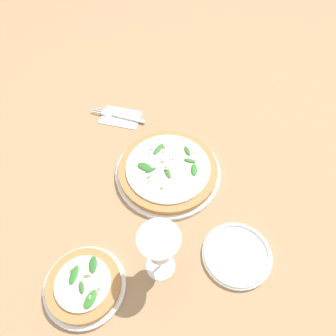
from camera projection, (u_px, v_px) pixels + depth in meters
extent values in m
plane|color=#9E7A56|center=(153.00, 178.00, 0.96)|extent=(6.00, 6.00, 0.00)
cylinder|color=white|center=(168.00, 173.00, 0.96)|extent=(0.31, 0.31, 0.01)
cylinder|color=#AD7542|center=(168.00, 170.00, 0.95)|extent=(0.29, 0.29, 0.02)
cylinder|color=silver|center=(168.00, 167.00, 0.94)|extent=(0.24, 0.24, 0.01)
ellipsoid|color=#2B6A26|center=(144.00, 168.00, 0.93)|extent=(0.05, 0.03, 0.01)
ellipsoid|color=#2A682C|center=(151.00, 169.00, 0.93)|extent=(0.03, 0.03, 0.01)
ellipsoid|color=#306A2C|center=(167.00, 172.00, 0.93)|extent=(0.04, 0.04, 0.01)
ellipsoid|color=#31702C|center=(158.00, 149.00, 0.97)|extent=(0.02, 0.05, 0.01)
ellipsoid|color=#2B7427|center=(194.00, 170.00, 0.93)|extent=(0.04, 0.04, 0.01)
ellipsoid|color=#2B7226|center=(190.00, 161.00, 0.95)|extent=(0.04, 0.02, 0.01)
ellipsoid|color=#34642D|center=(187.00, 151.00, 0.97)|extent=(0.04, 0.03, 0.01)
cube|color=beige|center=(164.00, 150.00, 0.97)|extent=(0.01, 0.01, 0.00)
cube|color=beige|center=(163.00, 160.00, 0.95)|extent=(0.01, 0.01, 0.01)
cube|color=beige|center=(166.00, 169.00, 0.93)|extent=(0.01, 0.01, 0.01)
cube|color=beige|center=(149.00, 180.00, 0.90)|extent=(0.00, 0.01, 0.01)
cube|color=beige|center=(150.00, 176.00, 0.91)|extent=(0.01, 0.01, 0.01)
cube|color=beige|center=(162.00, 187.00, 0.89)|extent=(0.01, 0.01, 0.01)
cube|color=beige|center=(165.00, 146.00, 0.97)|extent=(0.01, 0.01, 0.01)
cube|color=beige|center=(173.00, 157.00, 0.95)|extent=(0.01, 0.01, 0.01)
cube|color=beige|center=(152.00, 148.00, 0.97)|extent=(0.01, 0.01, 0.01)
cube|color=beige|center=(195.00, 152.00, 0.96)|extent=(0.01, 0.01, 0.01)
cylinder|color=white|center=(85.00, 287.00, 0.77)|extent=(0.19, 0.19, 0.01)
cylinder|color=#AD7542|center=(84.00, 285.00, 0.76)|extent=(0.17, 0.17, 0.02)
cylinder|color=silver|center=(83.00, 283.00, 0.75)|extent=(0.13, 0.13, 0.01)
ellipsoid|color=#327526|center=(90.00, 299.00, 0.73)|extent=(0.03, 0.05, 0.01)
ellipsoid|color=#2A7125|center=(74.00, 275.00, 0.76)|extent=(0.03, 0.05, 0.01)
ellipsoid|color=#2A6327|center=(93.00, 265.00, 0.77)|extent=(0.04, 0.04, 0.01)
ellipsoid|color=#34612A|center=(81.00, 287.00, 0.74)|extent=(0.03, 0.03, 0.01)
cube|color=beige|center=(90.00, 297.00, 0.73)|extent=(0.01, 0.01, 0.00)
cube|color=beige|center=(88.00, 274.00, 0.75)|extent=(0.01, 0.01, 0.01)
cube|color=beige|center=(74.00, 268.00, 0.76)|extent=(0.01, 0.01, 0.01)
cube|color=beige|center=(99.00, 287.00, 0.74)|extent=(0.01, 0.01, 0.00)
cylinder|color=white|center=(160.00, 266.00, 0.81)|extent=(0.07, 0.07, 0.00)
cylinder|color=white|center=(160.00, 260.00, 0.78)|extent=(0.01, 0.01, 0.08)
cone|color=white|center=(159.00, 247.00, 0.71)|extent=(0.09, 0.09, 0.09)
cylinder|color=white|center=(160.00, 251.00, 0.73)|extent=(0.05, 0.05, 0.03)
cube|color=white|center=(121.00, 117.00, 1.10)|extent=(0.15, 0.12, 0.01)
cube|color=silver|center=(128.00, 118.00, 1.09)|extent=(0.12, 0.04, 0.00)
cube|color=silver|center=(104.00, 112.00, 1.11)|extent=(0.02, 0.03, 0.00)
cube|color=silver|center=(99.00, 109.00, 1.12)|extent=(0.04, 0.01, 0.00)
cube|color=silver|center=(97.00, 110.00, 1.11)|extent=(0.04, 0.01, 0.00)
cube|color=silver|center=(96.00, 112.00, 1.11)|extent=(0.04, 0.01, 0.00)
cylinder|color=white|center=(237.00, 255.00, 0.82)|extent=(0.17, 0.17, 0.01)
torus|color=white|center=(237.00, 254.00, 0.81)|extent=(0.17, 0.17, 0.01)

